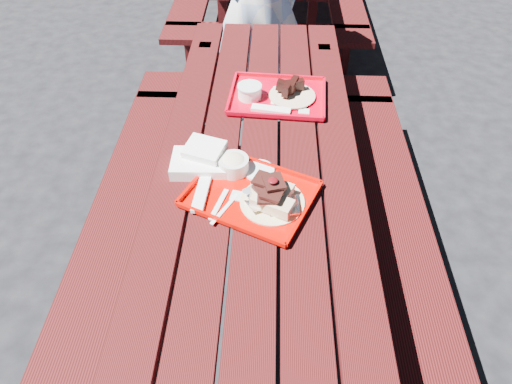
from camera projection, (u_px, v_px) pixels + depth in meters
ground at (257, 292)px, 2.14m from camera, size 60.00×60.00×0.00m
picnic_table_near at (257, 212)px, 1.75m from camera, size 1.41×2.40×0.75m
near_tray at (253, 187)px, 1.53m from camera, size 0.49×0.45×0.13m
far_tray at (276, 95)px, 1.94m from camera, size 0.43×0.34×0.07m
white_cloth at (201, 160)px, 1.62m from camera, size 0.20×0.17×0.08m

